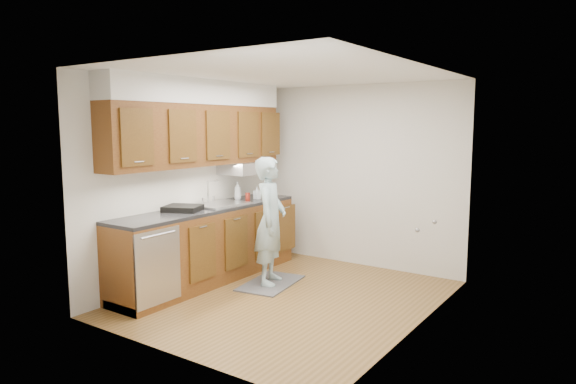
# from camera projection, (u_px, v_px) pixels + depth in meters

# --- Properties ---
(floor) EXTENTS (3.50, 3.50, 0.00)m
(floor) POSITION_uv_depth(u_px,v_px,m) (289.00, 298.00, 5.82)
(floor) COLOR brown
(floor) RESTS_ON ground
(ceiling) EXTENTS (3.50, 3.50, 0.00)m
(ceiling) POSITION_uv_depth(u_px,v_px,m) (289.00, 74.00, 5.50)
(ceiling) COLOR white
(ceiling) RESTS_ON wall_left
(wall_left) EXTENTS (0.02, 3.50, 2.50)m
(wall_left) POSITION_uv_depth(u_px,v_px,m) (191.00, 181.00, 6.50)
(wall_left) COLOR silver
(wall_left) RESTS_ON floor
(wall_right) EXTENTS (0.02, 3.50, 2.50)m
(wall_right) POSITION_uv_depth(u_px,v_px,m) (420.00, 200.00, 4.82)
(wall_right) COLOR silver
(wall_right) RESTS_ON floor
(wall_back) EXTENTS (3.00, 0.02, 2.50)m
(wall_back) POSITION_uv_depth(u_px,v_px,m) (360.00, 176.00, 7.10)
(wall_back) COLOR silver
(wall_back) RESTS_ON floor
(counter) EXTENTS (0.64, 2.80, 1.30)m
(counter) POSITION_uv_depth(u_px,v_px,m) (209.00, 242.00, 6.43)
(counter) COLOR brown
(counter) RESTS_ON floor
(upper_cabinets) EXTENTS (0.47, 2.80, 1.21)m
(upper_cabinets) POSITION_uv_depth(u_px,v_px,m) (202.00, 125.00, 6.35)
(upper_cabinets) COLOR brown
(upper_cabinets) RESTS_ON wall_left
(closet_door) EXTENTS (0.02, 1.22, 2.05)m
(closet_door) POSITION_uv_depth(u_px,v_px,m) (429.00, 219.00, 5.11)
(closet_door) COLOR silver
(closet_door) RESTS_ON wall_right
(floor_mat) EXTENTS (0.66, 0.98, 0.02)m
(floor_mat) POSITION_uv_depth(u_px,v_px,m) (271.00, 283.00, 6.35)
(floor_mat) COLOR slate
(floor_mat) RESTS_ON floor
(person) EXTENTS (0.62, 0.73, 1.76)m
(person) POSITION_uv_depth(u_px,v_px,m) (270.00, 212.00, 6.23)
(person) COLOR #9DBABF
(person) RESTS_ON floor_mat
(soap_bottle_a) EXTENTS (0.10, 0.10, 0.25)m
(soap_bottle_a) POSITION_uv_depth(u_px,v_px,m) (238.00, 191.00, 7.01)
(soap_bottle_a) COLOR white
(soap_bottle_a) RESTS_ON counter
(soap_bottle_b) EXTENTS (0.08, 0.09, 0.17)m
(soap_bottle_b) POSITION_uv_depth(u_px,v_px,m) (257.00, 193.00, 7.06)
(soap_bottle_b) COLOR white
(soap_bottle_b) RESTS_ON counter
(soda_can) EXTENTS (0.07, 0.07, 0.11)m
(soda_can) POSITION_uv_depth(u_px,v_px,m) (248.00, 197.00, 6.85)
(soda_can) COLOR maroon
(soda_can) RESTS_ON counter
(dish_rack) EXTENTS (0.51, 0.48, 0.07)m
(dish_rack) POSITION_uv_depth(u_px,v_px,m) (183.00, 208.00, 6.08)
(dish_rack) COLOR black
(dish_rack) RESTS_ON counter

